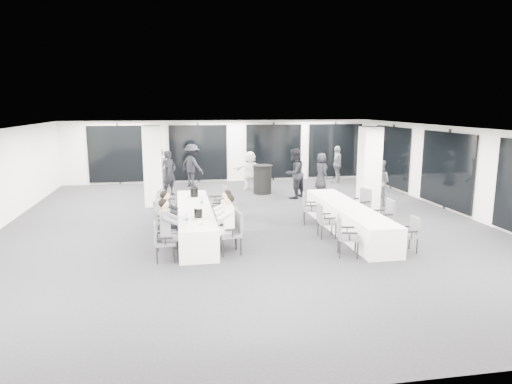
# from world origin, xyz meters

# --- Properties ---
(room) EXTENTS (14.04, 16.04, 2.84)m
(room) POSITION_xyz_m (0.89, 1.11, 1.39)
(room) COLOR #232328
(room) RESTS_ON ground
(column_left) EXTENTS (0.60, 0.60, 2.80)m
(column_left) POSITION_xyz_m (-2.80, 3.20, 1.40)
(column_left) COLOR white
(column_left) RESTS_ON floor
(column_right) EXTENTS (0.60, 0.60, 2.80)m
(column_right) POSITION_xyz_m (4.20, 1.00, 1.40)
(column_right) COLOR white
(column_right) RESTS_ON floor
(banquet_table_main) EXTENTS (0.90, 5.00, 0.75)m
(banquet_table_main) POSITION_xyz_m (-1.53, -0.65, 0.38)
(banquet_table_main) COLOR white
(banquet_table_main) RESTS_ON floor
(banquet_table_side) EXTENTS (0.90, 5.00, 0.75)m
(banquet_table_side) POSITION_xyz_m (2.67, -1.17, 0.38)
(banquet_table_side) COLOR white
(banquet_table_side) RESTS_ON floor
(cocktail_table) EXTENTS (0.82, 0.82, 1.14)m
(cocktail_table) POSITION_xyz_m (1.36, 4.74, 0.58)
(cocktail_table) COLOR black
(cocktail_table) RESTS_ON floor
(chair_main_left_near) EXTENTS (0.49, 0.54, 0.92)m
(chair_main_left_near) POSITION_xyz_m (-2.36, -2.77, 0.52)
(chair_main_left_near) COLOR #53555B
(chair_main_left_near) RESTS_ON floor
(chair_main_left_second) EXTENTS (0.53, 0.59, 1.01)m
(chair_main_left_second) POSITION_xyz_m (-2.37, -1.83, 0.57)
(chair_main_left_second) COLOR #53555B
(chair_main_left_second) RESTS_ON floor
(chair_main_left_mid) EXTENTS (0.63, 0.66, 1.04)m
(chair_main_left_mid) POSITION_xyz_m (-2.37, -0.96, 0.59)
(chair_main_left_mid) COLOR #53555B
(chair_main_left_mid) RESTS_ON floor
(chair_main_left_fourth) EXTENTS (0.58, 0.62, 1.03)m
(chair_main_left_fourth) POSITION_xyz_m (-2.37, -0.20, 0.59)
(chair_main_left_fourth) COLOR #53555B
(chair_main_left_fourth) RESTS_ON floor
(chair_main_left_far) EXTENTS (0.58, 0.61, 0.96)m
(chair_main_left_far) POSITION_xyz_m (-2.36, 0.97, 0.55)
(chair_main_left_far) COLOR #53555B
(chair_main_left_far) RESTS_ON floor
(chair_main_right_near) EXTENTS (0.57, 0.61, 1.00)m
(chair_main_right_near) POSITION_xyz_m (-0.70, -2.49, 0.57)
(chair_main_right_near) COLOR #53555B
(chair_main_right_near) RESTS_ON floor
(chair_main_right_second) EXTENTS (0.53, 0.58, 0.97)m
(chair_main_right_second) POSITION_xyz_m (-0.70, -1.99, 0.55)
(chair_main_right_second) COLOR #53555B
(chair_main_right_second) RESTS_ON floor
(chair_main_right_mid) EXTENTS (0.52, 0.58, 1.00)m
(chair_main_right_mid) POSITION_xyz_m (-0.70, -1.02, 0.57)
(chair_main_right_mid) COLOR #53555B
(chair_main_right_mid) RESTS_ON floor
(chair_main_right_fourth) EXTENTS (0.55, 0.61, 1.03)m
(chair_main_right_fourth) POSITION_xyz_m (-0.69, -0.14, 0.59)
(chair_main_right_fourth) COLOR #53555B
(chair_main_right_fourth) RESTS_ON floor
(chair_main_right_far) EXTENTS (0.61, 0.65, 1.04)m
(chair_main_right_far) POSITION_xyz_m (-0.69, 0.83, 0.60)
(chair_main_right_far) COLOR #53555B
(chair_main_right_far) RESTS_ON floor
(chair_side_left_near) EXTENTS (0.59, 0.61, 0.96)m
(chair_side_left_near) POSITION_xyz_m (1.83, -3.12, 0.55)
(chair_side_left_near) COLOR #53555B
(chair_side_left_near) RESTS_ON floor
(chair_side_left_mid) EXTENTS (0.48, 0.53, 0.91)m
(chair_side_left_mid) POSITION_xyz_m (1.84, -1.62, 0.52)
(chair_side_left_mid) COLOR #53555B
(chair_side_left_mid) RESTS_ON floor
(chair_side_left_far) EXTENTS (0.56, 0.59, 0.93)m
(chair_side_left_far) POSITION_xyz_m (1.84, -0.12, 0.53)
(chair_side_left_far) COLOR #53555B
(chair_side_left_far) RESTS_ON floor
(chair_side_right_near) EXTENTS (0.43, 0.49, 0.86)m
(chair_side_right_near) POSITION_xyz_m (3.49, -3.10, 0.49)
(chair_side_right_near) COLOR #53555B
(chair_side_right_near) RESTS_ON floor
(chair_side_right_mid) EXTENTS (0.52, 0.58, 1.00)m
(chair_side_right_mid) POSITION_xyz_m (3.50, -1.72, 0.57)
(chair_side_right_mid) COLOR #53555B
(chair_side_right_mid) RESTS_ON floor
(chair_side_right_far) EXTENTS (0.62, 0.64, 1.00)m
(chair_side_right_far) POSITION_xyz_m (3.50, -0.13, 0.57)
(chair_side_right_far) COLOR #53555B
(chair_side_right_far) RESTS_ON floor
(seated_guest_a) EXTENTS (0.50, 0.38, 1.44)m
(seated_guest_a) POSITION_xyz_m (-2.20, -2.77, 0.81)
(seated_guest_a) COLOR slate
(seated_guest_a) RESTS_ON floor
(seated_guest_b) EXTENTS (0.50, 0.38, 1.44)m
(seated_guest_b) POSITION_xyz_m (-2.20, -1.82, 0.81)
(seated_guest_b) COLOR black
(seated_guest_b) RESTS_ON floor
(seated_guest_c) EXTENTS (0.50, 0.38, 1.44)m
(seated_guest_c) POSITION_xyz_m (-0.86, -2.50, 0.81)
(seated_guest_c) COLOR white
(seated_guest_c) RESTS_ON floor
(seated_guest_d) EXTENTS (0.50, 0.38, 1.44)m
(seated_guest_d) POSITION_xyz_m (-0.86, -1.98, 0.81)
(seated_guest_d) COLOR white
(seated_guest_d) RESTS_ON floor
(standing_guest_a) EXTENTS (0.92, 0.92, 1.98)m
(standing_guest_a) POSITION_xyz_m (-2.28, 5.00, 0.99)
(standing_guest_a) COLOR black
(standing_guest_a) RESTS_ON floor
(standing_guest_b) EXTENTS (1.19, 1.15, 2.14)m
(standing_guest_b) POSITION_xyz_m (2.37, 3.64, 1.07)
(standing_guest_b) COLOR black
(standing_guest_b) RESTS_ON floor
(standing_guest_c) EXTENTS (1.42, 1.46, 2.09)m
(standing_guest_c) POSITION_xyz_m (-1.34, 6.79, 1.04)
(standing_guest_c) COLOR black
(standing_guest_c) RESTS_ON floor
(standing_guest_d) EXTENTS (1.17, 1.27, 1.90)m
(standing_guest_d) POSITION_xyz_m (5.17, 6.70, 0.95)
(standing_guest_d) COLOR slate
(standing_guest_d) RESTS_ON floor
(standing_guest_e) EXTENTS (0.66, 0.91, 1.72)m
(standing_guest_e) POSITION_xyz_m (3.96, 5.25, 0.86)
(standing_guest_e) COLOR black
(standing_guest_e) RESTS_ON floor
(standing_guest_f) EXTENTS (1.75, 0.91, 1.82)m
(standing_guest_f) POSITION_xyz_m (1.04, 5.75, 0.91)
(standing_guest_f) COLOR white
(standing_guest_f) RESTS_ON floor
(standing_guest_g) EXTENTS (0.86, 0.74, 2.10)m
(standing_guest_g) POSITION_xyz_m (-2.61, 5.00, 1.05)
(standing_guest_g) COLOR slate
(standing_guest_g) RESTS_ON floor
(standing_guest_h) EXTENTS (1.00, 1.00, 1.82)m
(standing_guest_h) POSITION_xyz_m (5.04, 2.00, 0.91)
(standing_guest_h) COLOR slate
(standing_guest_h) RESTS_ON floor
(ice_bucket_near) EXTENTS (0.21, 0.21, 0.24)m
(ice_bucket_near) POSITION_xyz_m (-1.49, -1.84, 0.87)
(ice_bucket_near) COLOR black
(ice_bucket_near) RESTS_ON banquet_table_main
(ice_bucket_far) EXTENTS (0.24, 0.24, 0.27)m
(ice_bucket_far) POSITION_xyz_m (-1.48, 0.80, 0.89)
(ice_bucket_far) COLOR black
(ice_bucket_far) RESTS_ON banquet_table_main
(water_bottle_a) EXTENTS (0.07, 0.07, 0.22)m
(water_bottle_a) POSITION_xyz_m (-1.78, -2.34, 0.86)
(water_bottle_a) COLOR silver
(water_bottle_a) RESTS_ON banquet_table_main
(water_bottle_b) EXTENTS (0.07, 0.07, 0.23)m
(water_bottle_b) POSITION_xyz_m (-1.32, -0.45, 0.86)
(water_bottle_b) COLOR silver
(water_bottle_b) RESTS_ON banquet_table_main
(water_bottle_c) EXTENTS (0.06, 0.06, 0.19)m
(water_bottle_c) POSITION_xyz_m (-1.55, 1.29, 0.85)
(water_bottle_c) COLOR silver
(water_bottle_c) RESTS_ON banquet_table_main
(plate_a) EXTENTS (0.20, 0.20, 0.03)m
(plate_a) POSITION_xyz_m (-1.60, -2.10, 0.76)
(plate_a) COLOR white
(plate_a) RESTS_ON banquet_table_main
(plate_b) EXTENTS (0.19, 0.19, 0.03)m
(plate_b) POSITION_xyz_m (-1.45, -2.57, 0.76)
(plate_b) COLOR white
(plate_b) RESTS_ON banquet_table_main
(plate_c) EXTENTS (0.18, 0.18, 0.03)m
(plate_c) POSITION_xyz_m (-1.42, -1.13, 0.76)
(plate_c) COLOR white
(plate_c) RESTS_ON banquet_table_main
(wine_glass) EXTENTS (0.08, 0.08, 0.21)m
(wine_glass) POSITION_xyz_m (-1.37, -2.63, 0.91)
(wine_glass) COLOR silver
(wine_glass) RESTS_ON banquet_table_main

